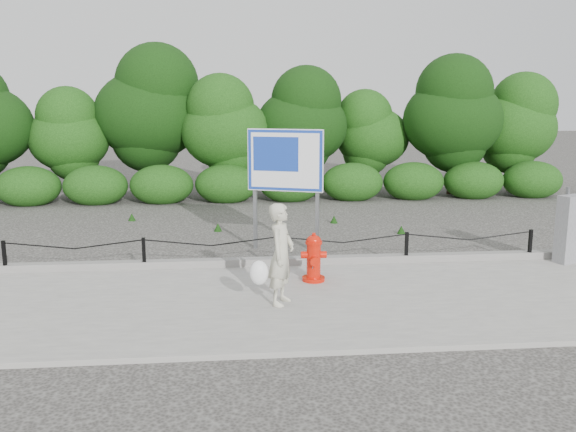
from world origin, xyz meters
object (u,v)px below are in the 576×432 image
at_px(utility_cabinet, 570,229).
at_px(advertising_sign, 285,166).
at_px(pedestrian, 280,255).
at_px(fire_hydrant, 314,258).

xyz_separation_m(utility_cabinet, advertising_sign, (-5.35, 1.70, 1.09)).
distance_m(utility_cabinet, advertising_sign, 5.72).
bearing_deg(pedestrian, fire_hydrant, -6.49).
bearing_deg(fire_hydrant, utility_cabinet, 9.81).
relative_size(utility_cabinet, advertising_sign, 0.56).
relative_size(fire_hydrant, pedestrian, 0.54).
height_order(utility_cabinet, advertising_sign, advertising_sign).
relative_size(pedestrian, utility_cabinet, 1.09).
height_order(fire_hydrant, advertising_sign, advertising_sign).
xyz_separation_m(pedestrian, advertising_sign, (0.40, 3.58, 0.97)).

